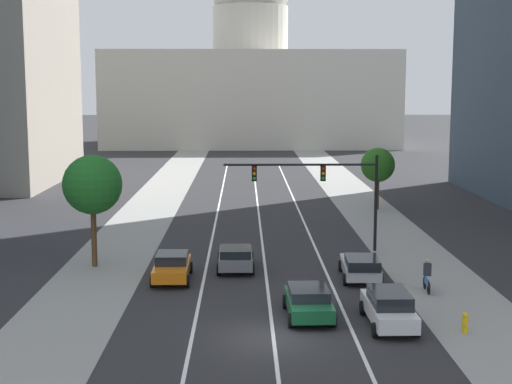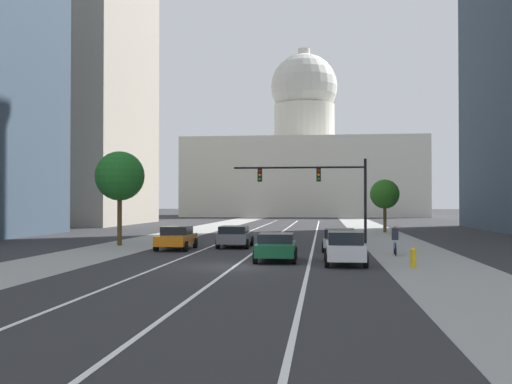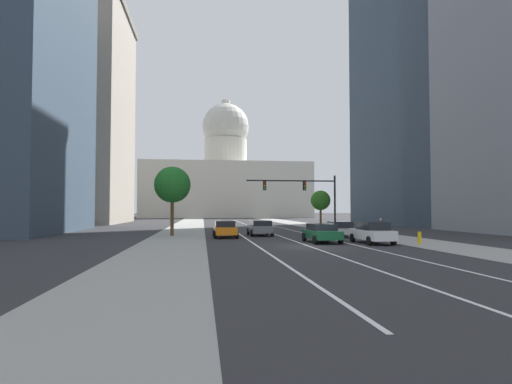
% 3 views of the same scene
% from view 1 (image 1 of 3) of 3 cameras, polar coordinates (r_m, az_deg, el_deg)
% --- Properties ---
extents(ground_plane, '(400.00, 400.00, 0.00)m').
position_cam_1_polar(ground_plane, '(70.92, 0.06, -0.38)').
color(ground_plane, '#2B2B2D').
extents(sidewalk_left, '(4.93, 130.00, 0.01)m').
position_cam_1_polar(sidewalk_left, '(66.46, -7.90, -1.02)').
color(sidewalk_left, gray).
rests_on(sidewalk_left, ground).
extents(sidewalk_right, '(4.93, 130.00, 0.01)m').
position_cam_1_polar(sidewalk_right, '(66.80, 8.12, -0.98)').
color(sidewalk_right, gray).
rests_on(sidewalk_right, ground).
extents(lane_stripe_left, '(0.16, 90.00, 0.01)m').
position_cam_1_polar(lane_stripe_left, '(56.16, -3.16, -2.63)').
color(lane_stripe_left, white).
rests_on(lane_stripe_left, ground).
extents(lane_stripe_center, '(0.16, 90.00, 0.01)m').
position_cam_1_polar(lane_stripe_center, '(56.13, 0.32, -2.62)').
color(lane_stripe_center, white).
rests_on(lane_stripe_center, ground).
extents(lane_stripe_right, '(0.16, 90.00, 0.01)m').
position_cam_1_polar(lane_stripe_right, '(56.30, 3.80, -2.61)').
color(lane_stripe_right, white).
rests_on(lane_stripe_right, ground).
extents(capitol_building, '(49.50, 24.79, 36.25)m').
position_cam_1_polar(capitol_building, '(133.36, -0.42, 8.43)').
color(capitol_building, beige).
rests_on(capitol_building, ground).
extents(car_gray, '(2.13, 4.35, 1.43)m').
position_cam_1_polar(car_gray, '(42.96, -1.56, -4.94)').
color(car_gray, slate).
rests_on(car_gray, ground).
extents(car_white, '(1.99, 4.73, 1.59)m').
position_cam_1_polar(car_white, '(33.71, 10.05, -8.61)').
color(car_white, silver).
rests_on(car_white, ground).
extents(car_green, '(2.20, 4.31, 1.41)m').
position_cam_1_polar(car_green, '(34.45, 4.02, -8.27)').
color(car_green, '#14512D').
rests_on(car_green, ground).
extents(car_silver, '(2.25, 4.64, 1.40)m').
position_cam_1_polar(car_silver, '(41.20, 7.95, -5.60)').
color(car_silver, '#B2B5BA').
rests_on(car_silver, ground).
extents(car_orange, '(2.09, 4.45, 1.46)m').
position_cam_1_polar(car_orange, '(41.02, -6.39, -5.62)').
color(car_orange, orange).
rests_on(car_orange, ground).
extents(traffic_signal_mast, '(9.71, 0.39, 6.14)m').
position_cam_1_polar(traffic_signal_mast, '(47.33, 5.26, 0.75)').
color(traffic_signal_mast, black).
rests_on(traffic_signal_mast, ground).
extents(fire_hydrant, '(0.26, 0.35, 0.91)m').
position_cam_1_polar(fire_hydrant, '(33.54, 15.60, -9.53)').
color(fire_hydrant, yellow).
rests_on(fire_hydrant, ground).
extents(cyclist, '(0.37, 1.70, 1.72)m').
position_cam_1_polar(cyclist, '(39.39, 12.86, -6.21)').
color(cyclist, black).
rests_on(cyclist, ground).
extents(street_tree_near_left, '(3.42, 3.42, 6.52)m').
position_cam_1_polar(street_tree_near_left, '(44.07, -12.32, 0.52)').
color(street_tree_near_left, '#51381E').
rests_on(street_tree_near_left, ground).
extents(street_tree_near_right, '(2.89, 2.89, 5.23)m').
position_cam_1_polar(street_tree_near_right, '(64.26, 9.24, 2.02)').
color(street_tree_near_right, '#51381E').
rests_on(street_tree_near_right, ground).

